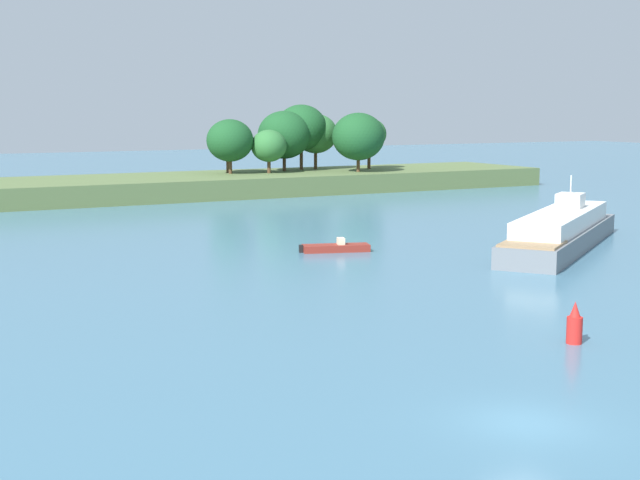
# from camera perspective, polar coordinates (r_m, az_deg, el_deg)

# --- Properties ---
(ground_plane) EXTENTS (400.00, 400.00, 0.00)m
(ground_plane) POSITION_cam_1_polar(r_m,az_deg,el_deg) (31.37, 12.75, -11.18)
(ground_plane) COLOR teal
(treeline_island) EXTENTS (90.85, 16.61, 10.93)m
(treeline_island) POSITION_cam_1_polar(r_m,az_deg,el_deg) (112.55, -6.00, 4.43)
(treeline_island) COLOR #566B3D
(treeline_island) RESTS_ON ground
(small_motorboat) EXTENTS (5.19, 2.86, 1.02)m
(small_motorboat) POSITION_cam_1_polar(r_m,az_deg,el_deg) (66.24, 0.99, -0.49)
(small_motorboat) COLOR maroon
(small_motorboat) RESTS_ON ground
(white_riverboat) EXTENTS (21.09, 16.77, 5.28)m
(white_riverboat) POSITION_cam_1_polar(r_m,az_deg,el_deg) (70.04, 14.93, 0.55)
(white_riverboat) COLOR slate
(white_riverboat) RESTS_ON ground
(channel_buoy_red) EXTENTS (0.70, 0.70, 1.90)m
(channel_buoy_red) POSITION_cam_1_polar(r_m,az_deg,el_deg) (41.89, 15.71, -5.20)
(channel_buoy_red) COLOR red
(channel_buoy_red) RESTS_ON ground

